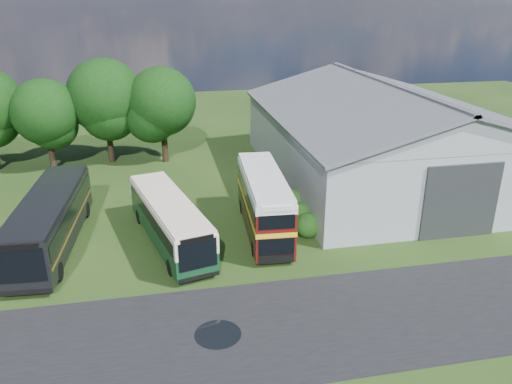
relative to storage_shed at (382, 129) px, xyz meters
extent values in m
plane|color=#1B3310|center=(-15.00, -15.98, -4.17)|extent=(120.00, 120.00, 0.00)
cube|color=black|center=(-12.00, -18.98, -4.17)|extent=(60.00, 8.00, 0.02)
cylinder|color=black|center=(-16.50, -18.98, -4.17)|extent=(2.20, 2.20, 0.01)
cube|color=gray|center=(0.00, 0.02, -1.42)|extent=(18.00, 24.00, 5.50)
cube|color=#2D3033|center=(0.00, -12.06, -1.67)|extent=(5.20, 0.18, 5.00)
cylinder|color=black|center=(-28.00, 7.52, -2.64)|extent=(0.56, 0.56, 3.06)
sphere|color=black|center=(-28.00, 7.52, 1.10)|extent=(5.78, 5.78, 5.78)
cylinder|color=black|center=(-23.00, 8.82, -2.37)|extent=(0.56, 0.56, 3.60)
sphere|color=black|center=(-23.00, 8.82, 2.03)|extent=(6.80, 6.80, 6.80)
cylinder|color=black|center=(-18.00, 7.82, -2.51)|extent=(0.56, 0.56, 3.31)
sphere|color=black|center=(-18.00, 7.82, 1.54)|extent=(6.26, 6.26, 6.26)
sphere|color=#194714|center=(-9.40, -9.98, -4.17)|extent=(1.70, 1.70, 1.70)
sphere|color=#194714|center=(-9.40, -7.98, -4.17)|extent=(1.60, 1.60, 1.60)
sphere|color=#194714|center=(-9.40, -5.98, -4.17)|extent=(1.80, 1.80, 1.80)
cube|color=#0E361C|center=(-18.23, -9.22, -2.53)|extent=(5.03, 11.12, 2.69)
cube|color=#4D0F0B|center=(-12.09, -8.79, -1.97)|extent=(3.01, 9.68, 3.82)
cube|color=black|center=(-25.45, -8.19, -2.32)|extent=(3.59, 12.36, 3.03)
camera|label=1|loc=(-18.56, -38.08, 10.55)|focal=35.00mm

